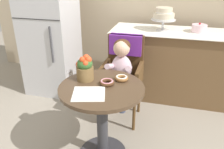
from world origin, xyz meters
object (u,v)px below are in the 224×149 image
object	(u,v)px
donut_front	(107,82)
flower_vase	(85,68)
seated_child	(121,67)
refrigerator	(50,31)
cafe_table	(102,108)
donut_mid	(122,78)
round_layer_cake	(199,28)
tiered_cake_stand	(164,15)
wicker_chair	(124,65)

from	to	relation	value
donut_front	flower_vase	bearing A→B (deg)	168.74
seated_child	refrigerator	xyz separation A→B (m)	(-1.09, 0.55, 0.17)
seated_child	flower_vase	world-z (taller)	seated_child
cafe_table	refrigerator	distance (m)	1.56
donut_mid	round_layer_cake	distance (m)	1.37
seated_child	tiered_cake_stand	world-z (taller)	tiered_cake_stand
round_layer_cake	flower_vase	bearing A→B (deg)	-129.23
donut_mid	round_layer_cake	world-z (taller)	round_layer_cake
cafe_table	seated_child	size ratio (longest dim) A/B	0.99
seated_child	tiered_cake_stand	distance (m)	0.93
cafe_table	tiered_cake_stand	xyz separation A→B (m)	(0.40, 1.30, 0.58)
cafe_table	donut_mid	world-z (taller)	donut_mid
round_layer_cake	refrigerator	size ratio (longest dim) A/B	0.11
cafe_table	donut_front	distance (m)	0.24
donut_mid	tiered_cake_stand	bearing A→B (deg)	76.95
donut_front	round_layer_cake	xyz separation A→B (m)	(0.80, 1.27, 0.21)
cafe_table	donut_front	world-z (taller)	donut_front
wicker_chair	flower_vase	size ratio (longest dim) A/B	4.16
donut_front	refrigerator	bearing A→B (deg)	135.92
donut_mid	refrigerator	bearing A→B (deg)	141.60
wicker_chair	donut_front	distance (m)	0.66
seated_child	donut_front	size ratio (longest dim) A/B	5.80
tiered_cake_stand	flower_vase	bearing A→B (deg)	-115.50
cafe_table	tiered_cake_stand	distance (m)	1.48
flower_vase	seated_child	bearing A→B (deg)	64.28
seated_child	donut_front	world-z (taller)	seated_child
flower_vase	round_layer_cake	bearing A→B (deg)	50.77
donut_front	round_layer_cake	world-z (taller)	round_layer_cake
tiered_cake_stand	round_layer_cake	size ratio (longest dim) A/B	1.67
wicker_chair	seated_child	bearing A→B (deg)	-96.23
flower_vase	refrigerator	distance (m)	1.33
wicker_chair	tiered_cake_stand	bearing A→B (deg)	52.92
donut_front	refrigerator	xyz separation A→B (m)	(-1.08, 1.05, 0.11)
wicker_chair	flower_vase	distance (m)	0.67
seated_child	donut_mid	distance (m)	0.40
donut_front	tiered_cake_stand	distance (m)	1.34
wicker_chair	tiered_cake_stand	world-z (taller)	tiered_cake_stand
cafe_table	flower_vase	xyz separation A→B (m)	(-0.18, 0.09, 0.32)
flower_vase	donut_front	bearing A→B (deg)	-11.26
cafe_table	refrigerator	size ratio (longest dim) A/B	0.42
donut_mid	refrigerator	world-z (taller)	refrigerator
flower_vase	tiered_cake_stand	bearing A→B (deg)	64.50
donut_mid	wicker_chair	bearing A→B (deg)	99.86
refrigerator	donut_mid	bearing A→B (deg)	-38.40
seated_child	donut_front	bearing A→B (deg)	-90.99
seated_child	flower_vase	size ratio (longest dim) A/B	3.17
donut_front	donut_mid	xyz separation A→B (m)	(0.10, 0.11, 0.00)
donut_front	donut_mid	distance (m)	0.15
tiered_cake_stand	wicker_chair	bearing A→B (deg)	-120.86
seated_child	tiered_cake_stand	bearing A→B (deg)	64.63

